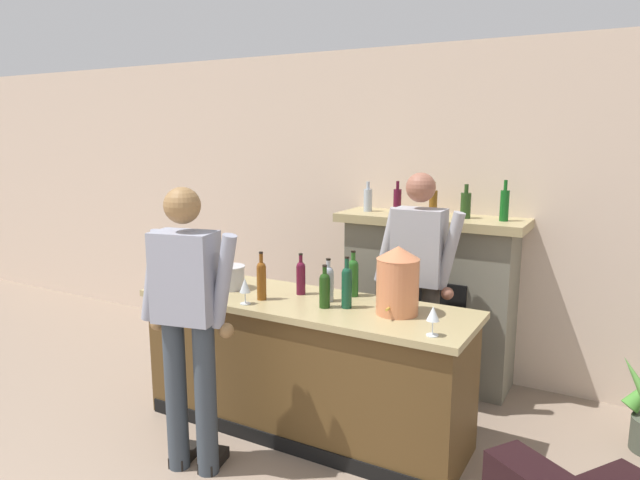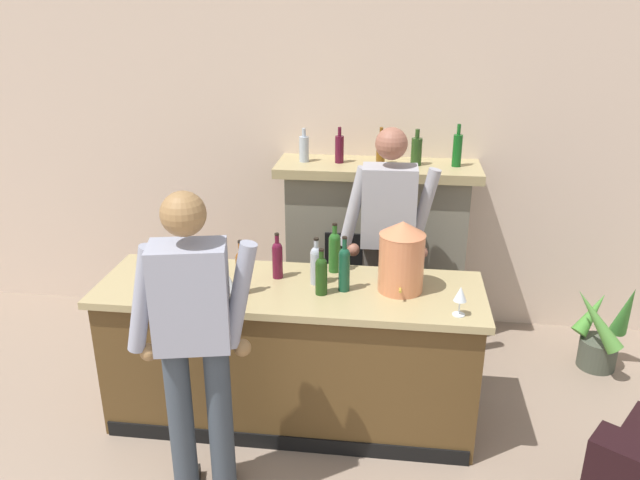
{
  "view_description": "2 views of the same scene",
  "coord_description": "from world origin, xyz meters",
  "px_view_note": "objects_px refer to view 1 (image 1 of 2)",
  "views": [
    {
      "loc": [
        1.88,
        -0.32,
        2.04
      ],
      "look_at": [
        -0.14,
        3.29,
        1.26
      ],
      "focal_mm": 32.0,
      "sensor_mm": 36.0,
      "label": 1
    },
    {
      "loc": [
        0.58,
        -0.46,
        2.55
      ],
      "look_at": [
        0.1,
        3.38,
        1.03
      ],
      "focal_mm": 35.0,
      "sensor_mm": 36.0,
      "label": 2
    }
  ],
  "objects_px": {
    "wine_bottle_port_short": "(347,285)",
    "wine_glass_by_dispenser": "(245,286)",
    "fireplace_stone": "(428,297)",
    "person_customer": "(188,319)",
    "wine_bottle_chardonnay_pale": "(328,282)",
    "wine_bottle_rose_blush": "(261,279)",
    "wine_glass_front_right": "(188,276)",
    "wine_bottle_merlot_tall": "(301,276)",
    "wine_bottle_riesling_slim": "(325,288)",
    "copper_dispenser": "(398,280)",
    "wine_glass_back_row": "(433,315)",
    "wine_bottle_cabernet_heavy": "(353,276)",
    "ice_bucket_steel": "(230,277)",
    "person_bartender": "(417,282)"
  },
  "relations": [
    {
      "from": "wine_bottle_chardonnay_pale",
      "to": "wine_bottle_merlot_tall",
      "type": "bearing_deg",
      "value": 167.65
    },
    {
      "from": "person_bartender",
      "to": "wine_bottle_merlot_tall",
      "type": "height_order",
      "value": "person_bartender"
    },
    {
      "from": "wine_glass_by_dispenser",
      "to": "wine_bottle_chardonnay_pale",
      "type": "bearing_deg",
      "value": 36.27
    },
    {
      "from": "wine_bottle_rose_blush",
      "to": "wine_bottle_riesling_slim",
      "type": "bearing_deg",
      "value": 6.36
    },
    {
      "from": "wine_bottle_riesling_slim",
      "to": "wine_bottle_chardonnay_pale",
      "type": "xyz_separation_m",
      "value": [
        -0.05,
        0.14,
        0.0
      ]
    },
    {
      "from": "wine_bottle_merlot_tall",
      "to": "wine_bottle_port_short",
      "type": "bearing_deg",
      "value": -16.8
    },
    {
      "from": "copper_dispenser",
      "to": "wine_bottle_rose_blush",
      "type": "xyz_separation_m",
      "value": [
        -0.91,
        -0.16,
        -0.07
      ]
    },
    {
      "from": "person_customer",
      "to": "wine_bottle_port_short",
      "type": "relative_size",
      "value": 5.15
    },
    {
      "from": "ice_bucket_steel",
      "to": "wine_glass_by_dispenser",
      "type": "height_order",
      "value": "wine_glass_by_dispenser"
    },
    {
      "from": "wine_bottle_riesling_slim",
      "to": "person_customer",
      "type": "bearing_deg",
      "value": -128.45
    },
    {
      "from": "wine_glass_back_row",
      "to": "wine_glass_by_dispenser",
      "type": "bearing_deg",
      "value": -178.89
    },
    {
      "from": "wine_bottle_merlot_tall",
      "to": "wine_glass_back_row",
      "type": "height_order",
      "value": "wine_bottle_merlot_tall"
    },
    {
      "from": "wine_bottle_merlot_tall",
      "to": "fireplace_stone",
      "type": "bearing_deg",
      "value": 63.29
    },
    {
      "from": "wine_bottle_chardonnay_pale",
      "to": "wine_glass_front_right",
      "type": "relative_size",
      "value": 1.82
    },
    {
      "from": "person_bartender",
      "to": "wine_glass_by_dispenser",
      "type": "height_order",
      "value": "person_bartender"
    },
    {
      "from": "wine_bottle_merlot_tall",
      "to": "wine_bottle_rose_blush",
      "type": "bearing_deg",
      "value": -124.18
    },
    {
      "from": "wine_bottle_rose_blush",
      "to": "wine_glass_by_dispenser",
      "type": "height_order",
      "value": "wine_bottle_rose_blush"
    },
    {
      "from": "fireplace_stone",
      "to": "copper_dispenser",
      "type": "xyz_separation_m",
      "value": [
        0.19,
        -1.19,
        0.44
      ]
    },
    {
      "from": "wine_bottle_chardonnay_pale",
      "to": "person_customer",
      "type": "bearing_deg",
      "value": -121.16
    },
    {
      "from": "wine_bottle_merlot_tall",
      "to": "person_customer",
      "type": "bearing_deg",
      "value": -105.93
    },
    {
      "from": "ice_bucket_steel",
      "to": "fireplace_stone",
      "type": "bearing_deg",
      "value": 48.97
    },
    {
      "from": "copper_dispenser",
      "to": "wine_glass_back_row",
      "type": "bearing_deg",
      "value": -40.7
    },
    {
      "from": "wine_bottle_cabernet_heavy",
      "to": "wine_glass_front_right",
      "type": "distance_m",
      "value": 1.16
    },
    {
      "from": "wine_bottle_chardonnay_pale",
      "to": "wine_bottle_cabernet_heavy",
      "type": "bearing_deg",
      "value": 64.9
    },
    {
      "from": "fireplace_stone",
      "to": "ice_bucket_steel",
      "type": "xyz_separation_m",
      "value": [
        -1.07,
        -1.23,
        0.31
      ]
    },
    {
      "from": "person_customer",
      "to": "wine_bottle_cabernet_heavy",
      "type": "xyz_separation_m",
      "value": [
        0.58,
        1.01,
        0.11
      ]
    },
    {
      "from": "person_bartender",
      "to": "wine_bottle_rose_blush",
      "type": "height_order",
      "value": "person_bartender"
    },
    {
      "from": "wine_bottle_chardonnay_pale",
      "to": "ice_bucket_steel",
      "type": "bearing_deg",
      "value": -174.59
    },
    {
      "from": "wine_bottle_merlot_tall",
      "to": "wine_glass_by_dispenser",
      "type": "bearing_deg",
      "value": -117.52
    },
    {
      "from": "wine_bottle_cabernet_heavy",
      "to": "wine_glass_back_row",
      "type": "distance_m",
      "value": 0.88
    },
    {
      "from": "person_customer",
      "to": "wine_glass_front_right",
      "type": "height_order",
      "value": "person_customer"
    },
    {
      "from": "person_customer",
      "to": "wine_bottle_chardonnay_pale",
      "type": "relative_size",
      "value": 5.95
    },
    {
      "from": "fireplace_stone",
      "to": "ice_bucket_steel",
      "type": "height_order",
      "value": "fireplace_stone"
    },
    {
      "from": "wine_bottle_cabernet_heavy",
      "to": "wine_glass_by_dispenser",
      "type": "height_order",
      "value": "wine_bottle_cabernet_heavy"
    },
    {
      "from": "wine_bottle_rose_blush",
      "to": "wine_glass_front_right",
      "type": "distance_m",
      "value": 0.57
    },
    {
      "from": "person_bartender",
      "to": "ice_bucket_steel",
      "type": "relative_size",
      "value": 8.26
    },
    {
      "from": "wine_bottle_port_short",
      "to": "wine_glass_by_dispenser",
      "type": "height_order",
      "value": "wine_bottle_port_short"
    },
    {
      "from": "wine_bottle_chardonnay_pale",
      "to": "wine_bottle_port_short",
      "type": "xyz_separation_m",
      "value": [
        0.17,
        -0.07,
        0.02
      ]
    },
    {
      "from": "fireplace_stone",
      "to": "person_customer",
      "type": "relative_size",
      "value": 0.97
    },
    {
      "from": "copper_dispenser",
      "to": "wine_bottle_merlot_tall",
      "type": "distance_m",
      "value": 0.76
    },
    {
      "from": "copper_dispenser",
      "to": "wine_glass_by_dispenser",
      "type": "bearing_deg",
      "value": -162.45
    },
    {
      "from": "wine_glass_by_dispenser",
      "to": "copper_dispenser",
      "type": "bearing_deg",
      "value": 17.55
    },
    {
      "from": "wine_bottle_port_short",
      "to": "wine_glass_front_right",
      "type": "distance_m",
      "value": 1.16
    },
    {
      "from": "ice_bucket_steel",
      "to": "wine_glass_front_right",
      "type": "xyz_separation_m",
      "value": [
        -0.2,
        -0.22,
        0.03
      ]
    },
    {
      "from": "wine_bottle_riesling_slim",
      "to": "wine_glass_by_dispenser",
      "type": "xyz_separation_m",
      "value": [
        -0.49,
        -0.19,
        -0.01
      ]
    },
    {
      "from": "copper_dispenser",
      "to": "wine_glass_front_right",
      "type": "relative_size",
      "value": 2.67
    },
    {
      "from": "fireplace_stone",
      "to": "wine_bottle_cabernet_heavy",
      "type": "height_order",
      "value": "fireplace_stone"
    },
    {
      "from": "wine_bottle_riesling_slim",
      "to": "wine_bottle_cabernet_heavy",
      "type": "xyz_separation_m",
      "value": [
        0.04,
        0.33,
        0.02
      ]
    },
    {
      "from": "person_bartender",
      "to": "wine_glass_front_right",
      "type": "xyz_separation_m",
      "value": [
        -1.37,
        -0.89,
        0.07
      ]
    },
    {
      "from": "ice_bucket_steel",
      "to": "wine_bottle_cabernet_heavy",
      "type": "relative_size",
      "value": 0.67
    }
  ]
}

